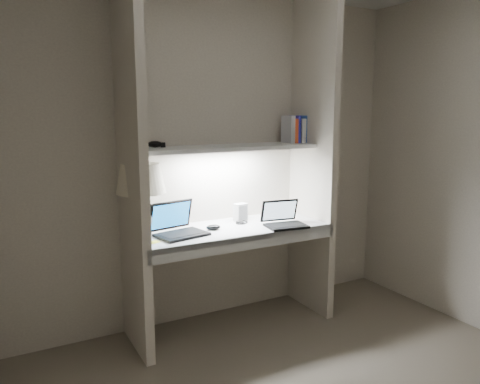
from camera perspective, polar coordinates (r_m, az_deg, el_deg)
back_wall at (r=3.62m, az=-3.04°, el=4.04°), size 3.20×0.01×2.50m
alcove_panel_left at (r=3.11m, az=-13.05°, el=2.81°), size 0.06×0.55×2.50m
alcove_panel_right at (r=3.77m, az=8.89°, el=4.16°), size 0.06×0.55×2.50m
desk at (r=3.47m, az=-1.01°, el=-4.61°), size 1.40×0.55×0.04m
desk_apron at (r=3.26m, az=1.12°, el=-6.14°), size 1.46×0.03×0.10m
shelf at (r=3.45m, az=-1.77°, el=5.42°), size 1.40×0.36×0.03m
strip_light at (r=3.46m, az=-1.77°, el=5.05°), size 0.60×0.04×0.02m
table_lamp at (r=3.27m, az=-11.97°, el=0.60°), size 0.34×0.34×0.50m
laptop_main at (r=3.28m, az=-7.62°, el=-4.27°), size 0.38×0.35×0.23m
laptop_netbook at (r=3.51m, az=5.36°, el=-3.43°), size 0.32×0.29×0.19m
speaker at (r=3.65m, az=0.06°, el=-2.47°), size 0.11×0.09×0.14m
mouse at (r=3.39m, az=-3.28°, el=-4.31°), size 0.12×0.08×0.04m
cable_coil at (r=3.59m, az=0.22°, el=-3.68°), size 0.11×0.11×0.01m
sticky_note at (r=3.13m, az=-10.44°, el=-6.01°), size 0.08×0.08×0.00m
book_row at (r=3.80m, az=6.87°, el=7.53°), size 0.20×0.14×0.22m
shelf_box at (r=3.29m, az=-12.48°, el=6.27°), size 0.08×0.07×0.12m
shelf_gadget at (r=3.32m, az=-10.33°, el=5.75°), size 0.13×0.10×0.05m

